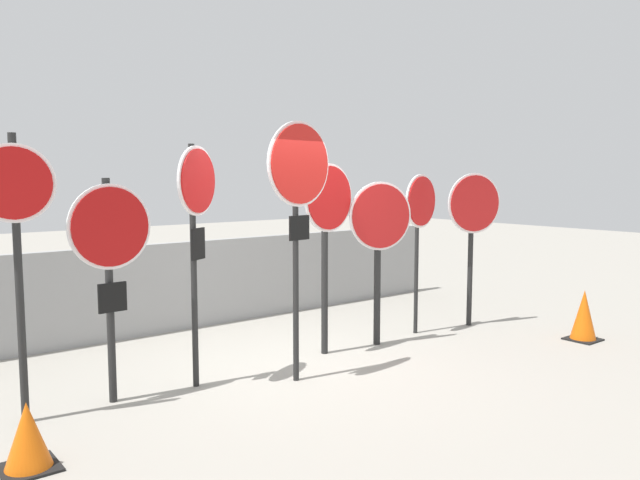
% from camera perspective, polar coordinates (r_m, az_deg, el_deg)
% --- Properties ---
extents(ground_plane, '(40.00, 40.00, 0.00)m').
position_cam_1_polar(ground_plane, '(7.18, -1.00, -11.48)').
color(ground_plane, gray).
extents(fence_back, '(8.91, 0.12, 1.23)m').
position_cam_1_polar(fence_back, '(9.09, -10.65, -3.91)').
color(fence_back, gray).
rests_on(fence_back, ground).
extents(stop_sign_0, '(0.65, 0.22, 2.50)m').
position_cam_1_polar(stop_sign_0, '(5.82, -26.07, 1.69)').
color(stop_sign_0, black).
rests_on(stop_sign_0, ground).
extents(stop_sign_1, '(0.79, 0.15, 2.13)m').
position_cam_1_polar(stop_sign_1, '(6.07, -18.63, -0.70)').
color(stop_sign_1, black).
rests_on(stop_sign_1, ground).
extents(stop_sign_2, '(0.60, 0.39, 2.46)m').
position_cam_1_polar(stop_sign_2, '(6.31, -11.23, 2.72)').
color(stop_sign_2, black).
rests_on(stop_sign_2, ground).
extents(stop_sign_3, '(0.86, 0.18, 2.69)m').
position_cam_1_polar(stop_sign_3, '(6.35, -1.95, 4.85)').
color(stop_sign_3, black).
rests_on(stop_sign_3, ground).
extents(stop_sign_4, '(0.80, 0.19, 2.38)m').
position_cam_1_polar(stop_sign_4, '(7.37, 0.70, 2.02)').
color(stop_sign_4, black).
rests_on(stop_sign_4, ground).
extents(stop_sign_5, '(0.83, 0.27, 2.07)m').
position_cam_1_polar(stop_sign_5, '(7.81, 5.48, 0.71)').
color(stop_sign_5, black).
rests_on(stop_sign_5, ground).
extents(stop_sign_6, '(0.71, 0.17, 2.17)m').
position_cam_1_polar(stop_sign_6, '(8.46, 9.15, 2.42)').
color(stop_sign_6, black).
rests_on(stop_sign_6, ground).
extents(stop_sign_7, '(0.81, 0.29, 2.18)m').
position_cam_1_polar(stop_sign_7, '(9.05, 13.86, 2.11)').
color(stop_sign_7, black).
rests_on(stop_sign_7, ground).
extents(traffic_cone_0, '(0.40, 0.40, 0.51)m').
position_cam_1_polar(traffic_cone_0, '(5.22, -25.18, -15.94)').
color(traffic_cone_0, black).
rests_on(traffic_cone_0, ground).
extents(traffic_cone_1, '(0.39, 0.39, 0.66)m').
position_cam_1_polar(traffic_cone_1, '(8.90, 22.98, -6.36)').
color(traffic_cone_1, black).
rests_on(traffic_cone_1, ground).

